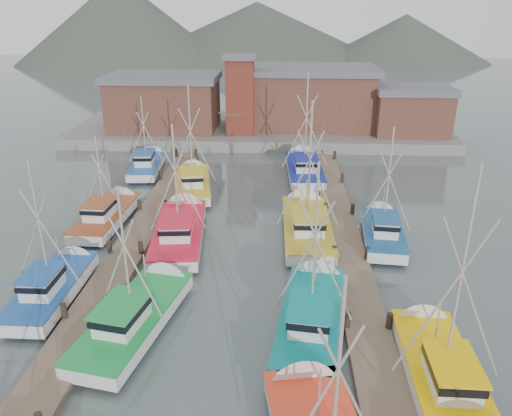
{
  "coord_description": "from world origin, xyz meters",
  "views": [
    {
      "loc": [
        2.63,
        -22.38,
        15.01
      ],
      "look_at": [
        1.07,
        7.49,
        2.6
      ],
      "focal_mm": 35.0,
      "sensor_mm": 36.0,
      "label": 1
    }
  ],
  "objects_px": {
    "boat_4": "(139,314)",
    "boat_12": "(193,183)",
    "boat_8": "(180,229)",
    "lookout_tower": "(240,94)"
  },
  "relations": [
    {
      "from": "boat_4",
      "to": "boat_8",
      "type": "distance_m",
      "value": 9.92
    },
    {
      "from": "boat_4",
      "to": "boat_12",
      "type": "relative_size",
      "value": 0.97
    },
    {
      "from": "boat_8",
      "to": "boat_12",
      "type": "distance_m",
      "value": 9.43
    },
    {
      "from": "lookout_tower",
      "to": "boat_4",
      "type": "relative_size",
      "value": 0.9
    },
    {
      "from": "boat_12",
      "to": "boat_8",
      "type": "bearing_deg",
      "value": -95.6
    },
    {
      "from": "boat_8",
      "to": "lookout_tower",
      "type": "bearing_deg",
      "value": 79.51
    },
    {
      "from": "boat_8",
      "to": "boat_12",
      "type": "xyz_separation_m",
      "value": [
        -0.72,
        9.4,
        0.0
      ]
    },
    {
      "from": "boat_4",
      "to": "boat_12",
      "type": "bearing_deg",
      "value": 102.99
    },
    {
      "from": "lookout_tower",
      "to": "boat_8",
      "type": "distance_m",
      "value": 25.53
    },
    {
      "from": "lookout_tower",
      "to": "boat_8",
      "type": "bearing_deg",
      "value": -94.86
    }
  ]
}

